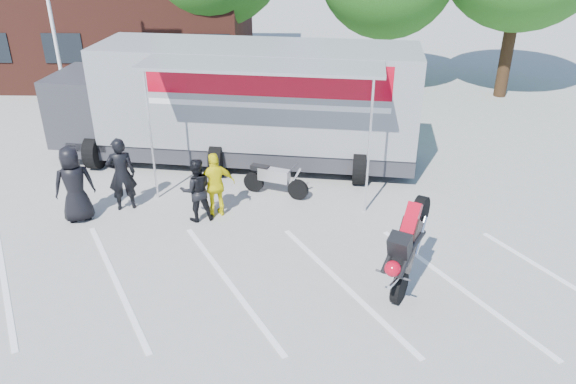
{
  "coord_description": "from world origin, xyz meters",
  "views": [
    {
      "loc": [
        1.68,
        -8.62,
        7.03
      ],
      "look_at": [
        1.39,
        2.71,
        1.3
      ],
      "focal_mm": 35.0,
      "sensor_mm": 36.0,
      "label": 1
    }
  ],
  "objects_px": {
    "stunt_bike_rider": "(409,283)",
    "spectator_leather_b": "(121,174)",
    "spectator_leather_c": "(196,190)",
    "parked_motorcycle": "(276,195)",
    "spectator_leather_a": "(74,184)",
    "transporter_truck": "(244,161)",
    "spectator_hivis": "(216,185)"
  },
  "relations": [
    {
      "from": "stunt_bike_rider",
      "to": "spectator_leather_c",
      "type": "bearing_deg",
      "value": -179.57
    },
    {
      "from": "transporter_truck",
      "to": "parked_motorcycle",
      "type": "xyz_separation_m",
      "value": [
        1.11,
        -2.3,
        0.0
      ]
    },
    {
      "from": "spectator_leather_a",
      "to": "transporter_truck",
      "type": "bearing_deg",
      "value": -159.85
    },
    {
      "from": "spectator_leather_a",
      "to": "spectator_hivis",
      "type": "bearing_deg",
      "value": 160.36
    },
    {
      "from": "parked_motorcycle",
      "to": "spectator_hivis",
      "type": "bearing_deg",
      "value": 148.95
    },
    {
      "from": "spectator_leather_a",
      "to": "spectator_hivis",
      "type": "distance_m",
      "value": 3.46
    },
    {
      "from": "spectator_leather_c",
      "to": "spectator_leather_b",
      "type": "bearing_deg",
      "value": -33.14
    },
    {
      "from": "transporter_truck",
      "to": "spectator_leather_b",
      "type": "bearing_deg",
      "value": -125.2
    },
    {
      "from": "spectator_leather_c",
      "to": "parked_motorcycle",
      "type": "bearing_deg",
      "value": -161.82
    },
    {
      "from": "spectator_leather_a",
      "to": "parked_motorcycle",
      "type": "bearing_deg",
      "value": 171.99
    },
    {
      "from": "stunt_bike_rider",
      "to": "spectator_leather_c",
      "type": "relative_size",
      "value": 1.34
    },
    {
      "from": "transporter_truck",
      "to": "stunt_bike_rider",
      "type": "distance_m",
      "value": 7.51
    },
    {
      "from": "transporter_truck",
      "to": "spectator_leather_a",
      "type": "distance_m",
      "value": 5.42
    },
    {
      "from": "parked_motorcycle",
      "to": "spectator_leather_c",
      "type": "relative_size",
      "value": 1.16
    },
    {
      "from": "transporter_truck",
      "to": "spectator_leather_c",
      "type": "height_order",
      "value": "transporter_truck"
    },
    {
      "from": "stunt_bike_rider",
      "to": "spectator_hivis",
      "type": "relative_size",
      "value": 1.29
    },
    {
      "from": "stunt_bike_rider",
      "to": "spectator_leather_c",
      "type": "distance_m",
      "value": 5.6
    },
    {
      "from": "stunt_bike_rider",
      "to": "spectator_leather_b",
      "type": "distance_m",
      "value": 7.64
    },
    {
      "from": "transporter_truck",
      "to": "spectator_leather_b",
      "type": "distance_m",
      "value": 4.32
    },
    {
      "from": "parked_motorcycle",
      "to": "stunt_bike_rider",
      "type": "bearing_deg",
      "value": -122.87
    },
    {
      "from": "parked_motorcycle",
      "to": "stunt_bike_rider",
      "type": "distance_m",
      "value": 4.99
    },
    {
      "from": "transporter_truck",
      "to": "parked_motorcycle",
      "type": "bearing_deg",
      "value": -57.79
    },
    {
      "from": "stunt_bike_rider",
      "to": "spectator_hivis",
      "type": "height_order",
      "value": "spectator_hivis"
    },
    {
      "from": "transporter_truck",
      "to": "stunt_bike_rider",
      "type": "relative_size",
      "value": 5.13
    },
    {
      "from": "stunt_bike_rider",
      "to": "spectator_leather_b",
      "type": "relative_size",
      "value": 1.12
    },
    {
      "from": "parked_motorcycle",
      "to": "spectator_leather_b",
      "type": "xyz_separation_m",
      "value": [
        -3.9,
        -0.85,
        0.98
      ]
    },
    {
      "from": "stunt_bike_rider",
      "to": "spectator_leather_a",
      "type": "distance_m",
      "value": 8.34
    },
    {
      "from": "parked_motorcycle",
      "to": "spectator_leather_a",
      "type": "distance_m",
      "value": 5.2
    },
    {
      "from": "spectator_leather_b",
      "to": "spectator_hivis",
      "type": "relative_size",
      "value": 1.15
    },
    {
      "from": "spectator_leather_a",
      "to": "spectator_hivis",
      "type": "relative_size",
      "value": 1.15
    },
    {
      "from": "transporter_truck",
      "to": "spectator_leather_b",
      "type": "height_order",
      "value": "spectator_leather_b"
    },
    {
      "from": "spectator_leather_a",
      "to": "stunt_bike_rider",
      "type": "bearing_deg",
      "value": 137.6
    }
  ]
}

